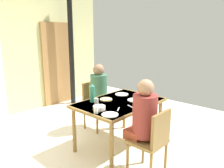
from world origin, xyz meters
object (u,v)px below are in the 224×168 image
object	(u,v)px
chair_near_diner	(153,139)
person_far_diner	(99,88)
chair_far_diner	(95,102)
serving_bowl_center	(99,108)
dining_table	(119,106)
person_near_diner	(144,114)
water_bottle_green_near	(92,93)

from	to	relation	value
chair_near_diner	person_far_diner	xyz separation A→B (m)	(0.54, 1.46, 0.28)
chair_near_diner	chair_far_diner	distance (m)	1.69
serving_bowl_center	chair_far_diner	bearing A→B (deg)	50.40
dining_table	person_near_diner	bearing A→B (deg)	-115.43
chair_near_diner	person_far_diner	bearing A→B (deg)	69.59
chair_far_diner	person_near_diner	distance (m)	1.58
water_bottle_green_near	serving_bowl_center	world-z (taller)	water_bottle_green_near
person_near_diner	water_bottle_green_near	distance (m)	0.96
person_far_diner	person_near_diner	bearing A→B (deg)	67.69
dining_table	chair_near_diner	distance (m)	0.87
person_near_diner	person_far_diner	world-z (taller)	same
water_bottle_green_near	chair_far_diner	bearing A→B (deg)	44.66
chair_far_diner	serving_bowl_center	bearing A→B (deg)	50.40
chair_near_diner	person_near_diner	world-z (taller)	person_near_diner
chair_far_diner	serving_bowl_center	distance (m)	1.12
chair_far_diner	chair_near_diner	bearing A→B (deg)	71.21
water_bottle_green_near	serving_bowl_center	size ratio (longest dim) A/B	1.64
person_near_diner	person_far_diner	distance (m)	1.43
chair_far_diner	serving_bowl_center	size ratio (longest dim) A/B	5.12
dining_table	serving_bowl_center	distance (m)	0.48
dining_table	person_far_diner	world-z (taller)	person_far_diner
dining_table	serving_bowl_center	xyz separation A→B (m)	(-0.47, -0.04, 0.10)
serving_bowl_center	dining_table	bearing A→B (deg)	5.06
chair_far_diner	water_bottle_green_near	xyz separation A→B (m)	(-0.51, -0.51, 0.37)
person_near_diner	serving_bowl_center	size ratio (longest dim) A/B	4.53
person_near_diner	chair_far_diner	bearing A→B (deg)	69.59
chair_near_diner	dining_table	bearing A→B (deg)	68.48
chair_near_diner	water_bottle_green_near	xyz separation A→B (m)	(0.03, 1.09, 0.37)
dining_table	person_near_diner	distance (m)	0.74
dining_table	water_bottle_green_near	size ratio (longest dim) A/B	4.69
person_far_diner	serving_bowl_center	bearing A→B (deg)	45.35
dining_table	chair_far_diner	bearing A→B (deg)	74.02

